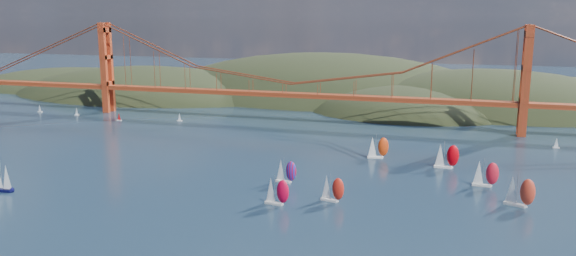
# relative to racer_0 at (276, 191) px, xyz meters

# --- Properties ---
(ground) EXTENTS (1200.00, 1200.00, 0.00)m
(ground) POSITION_rel_racer_0_xyz_m (-34.97, -44.04, -4.59)
(ground) COLOR black
(ground) RESTS_ON ground
(headlands) EXTENTS (725.00, 225.00, 96.00)m
(headlands) POSITION_rel_racer_0_xyz_m (9.98, 234.25, -17.04)
(headlands) COLOR black
(headlands) RESTS_ON ground
(bridge) EXTENTS (552.00, 12.00, 55.00)m
(bridge) POSITION_rel_racer_0_xyz_m (-36.72, 135.96, 27.65)
(bridge) COLOR maroon
(bridge) RESTS_ON ground
(racer_0) EXTENTS (8.64, 4.47, 9.71)m
(racer_0) POSITION_rel_racer_0_xyz_m (0.00, 0.00, 0.00)
(racer_0) COLOR silver
(racer_0) RESTS_ON ground
(racer_1) EXTENTS (8.37, 4.73, 9.38)m
(racer_1) POSITION_rel_racer_0_xyz_m (16.23, 8.42, -0.15)
(racer_1) COLOR silver
(racer_1) RESTS_ON ground
(racer_2) EXTENTS (9.63, 6.70, 10.79)m
(racer_2) POSITION_rel_racer_0_xyz_m (73.95, 21.03, 0.51)
(racer_2) COLOR silver
(racer_2) RESTS_ON ground
(racer_3) EXTENTS (9.42, 3.87, 10.80)m
(racer_3) POSITION_rel_racer_0_xyz_m (50.51, 61.17, 0.52)
(racer_3) COLOR white
(racer_3) RESTS_ON ground
(racer_4) EXTENTS (8.86, 3.67, 10.14)m
(racer_4) POSITION_rel_racer_0_xyz_m (64.40, 40.13, 0.20)
(racer_4) COLOR silver
(racer_4) RESTS_ON ground
(racer_5) EXTENTS (9.09, 5.04, 10.19)m
(racer_5) POSITION_rel_racer_0_xyz_m (22.32, 69.13, 0.23)
(racer_5) COLOR white
(racer_5) RESTS_ON ground
(racer_rwb) EXTENTS (8.27, 4.14, 9.30)m
(racer_rwb) POSITION_rel_racer_0_xyz_m (-4.39, 24.00, -0.19)
(racer_rwb) COLOR silver
(racer_rwb) RESTS_ON ground
(distant_boat_0) EXTENTS (3.00, 2.00, 4.70)m
(distant_boat_0) POSITION_rel_racer_0_xyz_m (-195.47, 121.70, -2.18)
(distant_boat_0) COLOR silver
(distant_boat_0) RESTS_ON ground
(distant_boat_1) EXTENTS (3.00, 2.00, 4.70)m
(distant_boat_1) POSITION_rel_racer_0_xyz_m (-165.92, 118.59, -2.18)
(distant_boat_1) COLOR silver
(distant_boat_1) RESTS_ON ground
(distant_boat_2) EXTENTS (3.00, 2.00, 4.70)m
(distant_boat_2) POSITION_rel_racer_0_xyz_m (-131.56, 111.12, -2.18)
(distant_boat_2) COLOR silver
(distant_boat_2) RESTS_ON ground
(distant_boat_3) EXTENTS (3.00, 2.00, 4.70)m
(distant_boat_3) POSITION_rel_racer_0_xyz_m (-97.76, 120.04, -2.18)
(distant_boat_3) COLOR silver
(distant_boat_3) RESTS_ON ground
(distant_boat_4) EXTENTS (3.00, 2.00, 4.70)m
(distant_boat_4) POSITION_rel_racer_0_xyz_m (97.75, 111.02, -2.18)
(distant_boat_4) COLOR silver
(distant_boat_4) RESTS_ON ground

